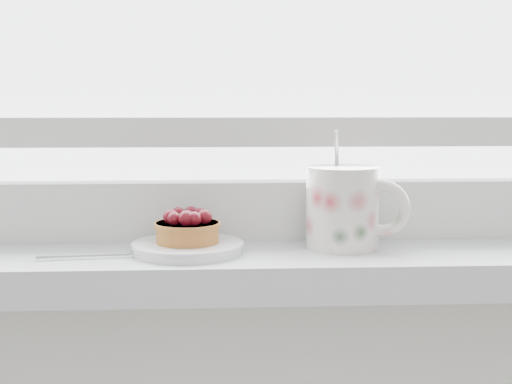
{
  "coord_description": "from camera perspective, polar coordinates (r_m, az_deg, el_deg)",
  "views": [
    {
      "loc": [
        -0.03,
        1.1,
        1.11
      ],
      "look_at": [
        0.01,
        1.88,
        1.01
      ],
      "focal_mm": 50.0,
      "sensor_mm": 36.0,
      "label": 1
    }
  ],
  "objects": [
    {
      "name": "raspberry_tart",
      "position": [
        0.79,
        -5.5,
        -2.84
      ],
      "size": [
        0.07,
        0.07,
        0.04
      ],
      "color": "#935420",
      "rests_on": "saucer"
    },
    {
      "name": "saucer",
      "position": [
        0.79,
        -5.49,
        -4.47
      ],
      "size": [
        0.12,
        0.12,
        0.01
      ],
      "primitive_type": "cylinder",
      "color": "silver",
      "rests_on": "windowsill"
    },
    {
      "name": "fork",
      "position": [
        0.78,
        -11.04,
        -5.05
      ],
      "size": [
        0.17,
        0.03,
        0.0
      ],
      "color": "silver",
      "rests_on": "windowsill"
    },
    {
      "name": "floral_mug",
      "position": [
        0.81,
        7.14,
        -1.11
      ],
      "size": [
        0.13,
        0.11,
        0.13
      ],
      "color": "silver",
      "rests_on": "windowsill"
    }
  ]
}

